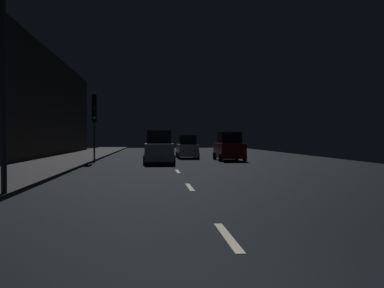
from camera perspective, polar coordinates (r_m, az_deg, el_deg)
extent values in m
cube|color=black|center=(28.81, -2.81, -2.57)|extent=(27.46, 84.00, 0.02)
cube|color=#28282B|center=(29.44, -17.62, -2.37)|extent=(4.40, 84.00, 0.15)
cube|color=beige|center=(7.54, 4.79, -12.25)|extent=(0.16, 2.20, 0.01)
cube|color=beige|center=(14.75, -0.31, -5.79)|extent=(0.16, 2.20, 0.01)
cube|color=beige|center=(21.60, -1.94, -3.68)|extent=(0.16, 2.20, 0.01)
cylinder|color=#38383A|center=(29.88, -12.95, 0.20)|extent=(0.12, 0.12, 2.76)
cube|color=black|center=(29.94, -12.97, 4.67)|extent=(0.36, 0.39, 1.90)
sphere|color=black|center=(29.81, -12.96, 5.90)|extent=(0.22, 0.22, 0.22)
sphere|color=black|center=(29.76, -12.95, 4.69)|extent=(0.22, 0.22, 0.22)
sphere|color=#19D84C|center=(29.73, -12.95, 3.47)|extent=(0.22, 0.22, 0.22)
cylinder|color=#2D2D30|center=(13.23, -23.97, 11.47)|extent=(0.16, 0.16, 8.34)
cube|color=silver|center=(27.88, -4.46, -1.07)|extent=(1.81, 4.22, 1.11)
cube|color=black|center=(28.01, -4.47, 0.94)|extent=(1.54, 2.11, 0.84)
cylinder|color=black|center=(26.45, -2.48, -2.16)|extent=(0.22, 0.64, 0.64)
cylinder|color=black|center=(26.42, -6.33, -2.17)|extent=(0.22, 0.64, 0.64)
cylinder|color=black|center=(29.40, -2.78, -1.85)|extent=(0.22, 0.64, 0.64)
cylinder|color=black|center=(29.37, -6.23, -1.86)|extent=(0.22, 0.64, 0.64)
sphere|color=white|center=(25.83, -3.28, -1.22)|extent=(0.18, 0.18, 0.18)
sphere|color=white|center=(25.81, -5.49, -1.22)|extent=(0.18, 0.18, 0.18)
sphere|color=red|center=(29.96, -3.57, -0.93)|extent=(0.18, 0.18, 0.18)
sphere|color=red|center=(29.94, -5.48, -0.93)|extent=(0.18, 0.18, 0.18)
cube|color=maroon|center=(31.78, 4.99, -0.86)|extent=(1.77, 4.12, 1.08)
cube|color=black|center=(31.62, 5.04, 0.85)|extent=(1.50, 2.06, 0.82)
cylinder|color=black|center=(33.07, 3.06, -1.57)|extent=(0.22, 0.63, 0.63)
cylinder|color=black|center=(33.37, 6.00, -1.55)|extent=(0.22, 0.63, 0.63)
cylinder|color=black|center=(30.23, 3.86, -1.80)|extent=(0.22, 0.63, 0.63)
cylinder|color=black|center=(30.55, 7.07, -1.77)|extent=(0.22, 0.63, 0.63)
sphere|color=slate|center=(33.69, 3.55, -0.76)|extent=(0.18, 0.18, 0.18)
sphere|color=slate|center=(33.85, 5.18, -0.76)|extent=(0.18, 0.18, 0.18)
sphere|color=red|center=(29.71, 4.77, -0.98)|extent=(0.18, 0.18, 0.18)
sphere|color=red|center=(29.89, 6.60, -0.97)|extent=(0.18, 0.18, 0.18)
cube|color=#A5A8AD|center=(35.11, -0.65, -0.83)|extent=(1.58, 3.68, 0.96)
cube|color=black|center=(34.97, -0.63, 0.56)|extent=(1.34, 1.84, 0.74)
cylinder|color=black|center=(36.35, -2.03, -1.40)|extent=(0.19, 0.56, 0.56)
cylinder|color=black|center=(36.48, 0.39, -1.39)|extent=(0.19, 0.56, 0.56)
cylinder|color=black|center=(33.79, -1.78, -1.57)|extent=(0.19, 0.56, 0.56)
cylinder|color=black|center=(33.92, 0.83, -1.56)|extent=(0.19, 0.56, 0.56)
sphere|color=slate|center=(36.88, -1.55, -0.75)|extent=(0.16, 0.16, 0.16)
sphere|color=slate|center=(36.95, -0.21, -0.74)|extent=(0.16, 0.16, 0.16)
sphere|color=red|center=(33.28, -1.14, -0.92)|extent=(0.16, 0.16, 0.16)
sphere|color=red|center=(33.36, 0.35, -0.92)|extent=(0.16, 0.16, 0.16)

